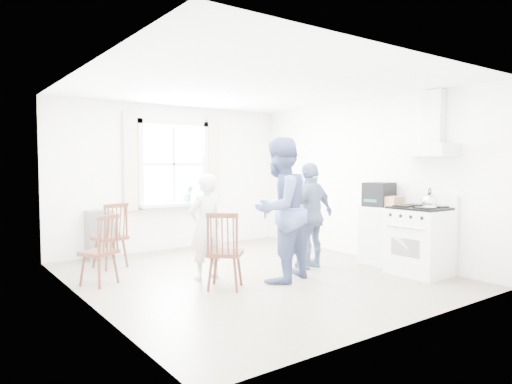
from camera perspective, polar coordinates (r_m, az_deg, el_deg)
name	(u,v)px	position (r m, az deg, el deg)	size (l,w,h in m)	color
room_shell	(253,182)	(6.30, -0.40, 1.25)	(4.62, 5.12, 2.64)	gray
window_assembly	(174,169)	(8.41, -10.18, 2.86)	(1.88, 0.24, 1.70)	white
range_hood	(429,139)	(6.87, 20.78, 6.22)	(0.45, 0.76, 0.94)	silver
shelf_unit	(100,235)	(7.87, -18.96, -5.08)	(0.40, 0.30, 0.80)	slate
gas_stove	(420,240)	(6.81, 19.78, -5.68)	(0.68, 0.76, 1.12)	white
kettle	(429,202)	(6.53, 20.86, -1.15)	(0.20, 0.20, 0.28)	silver
low_cabinet	(382,236)	(7.28, 15.51, -5.29)	(0.50, 0.55, 0.90)	silver
stereo_stack	(379,194)	(7.24, 15.13, -0.29)	(0.47, 0.43, 0.37)	black
cardboard_box	(394,202)	(7.08, 16.85, -1.22)	(0.26, 0.19, 0.17)	#AB8252
windsor_chair_a	(114,229)	(7.07, -17.36, -4.38)	(0.50, 0.50, 0.98)	#452116
windsor_chair_b	(223,243)	(5.59, -4.11, -6.34)	(0.57, 0.57, 0.97)	#452116
windsor_chair_c	(105,242)	(6.13, -18.40, -5.96)	(0.52, 0.52, 0.92)	#452116
person_left	(206,227)	(6.16, -6.30, -4.35)	(0.52, 0.52, 1.42)	silver
person_mid	(280,210)	(6.00, 2.98, -2.22)	(0.92, 0.92, 1.90)	#465482
person_right	(311,215)	(6.83, 6.90, -2.92)	(0.92, 0.92, 1.58)	navy
potted_plant	(189,194)	(8.46, -8.38, -0.26)	(0.16, 0.16, 0.30)	#306C39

